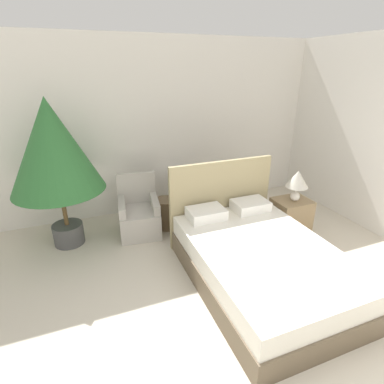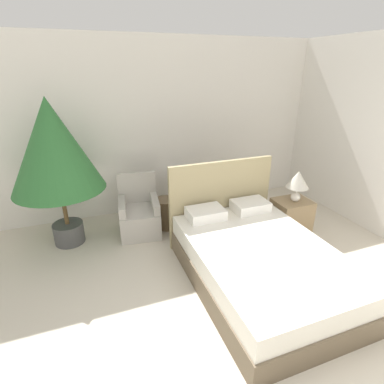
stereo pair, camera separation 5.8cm
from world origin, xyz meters
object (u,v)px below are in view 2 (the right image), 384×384
table_lamp (298,181)px  bed (257,260)px  side_table (166,213)px  nightstand (291,217)px  armchair_near_window_left (140,216)px  potted_palm (53,148)px  armchair_near_window_right (191,208)px

table_lamp → bed: bearing=-145.2°
side_table → nightstand: bearing=-26.9°
bed → table_lamp: bearing=34.8°
armchair_near_window_left → side_table: (0.43, 0.01, -0.03)m
table_lamp → potted_palm: bearing=163.4°
bed → armchair_near_window_left: 1.99m
potted_palm → table_lamp: size_ratio=4.44×
bed → table_lamp: 1.46m
table_lamp → side_table: 2.08m
bed → side_table: size_ratio=4.62×
potted_palm → nightstand: (3.22, -0.94, -1.15)m
table_lamp → armchair_near_window_right: bearing=145.9°
armchair_near_window_left → potted_palm: potted_palm is taller
armchair_near_window_left → nightstand: 2.34m
potted_palm → table_lamp: 3.42m
bed → armchair_near_window_left: bed is taller
armchair_near_window_right → nightstand: size_ratio=1.59×
armchair_near_window_right → nightstand: 1.58m
side_table → bed: bearing=-68.5°
bed → nightstand: 1.34m
armchair_near_window_left → armchair_near_window_right: bearing=7.8°
side_table → potted_palm: bearing=177.7°
armchair_near_window_right → side_table: bearing=-179.2°
armchair_near_window_right → bed: bearing=-79.9°
nightstand → table_lamp: size_ratio=1.19×
potted_palm → bed: bearing=-39.1°
armchair_near_window_left → table_lamp: (2.19, -0.90, 0.62)m
armchair_near_window_right → side_table: size_ratio=1.84×
bed → table_lamp: size_ratio=4.78×
bed → armchair_near_window_right: 1.68m
potted_palm → armchair_near_window_left: bearing=-3.9°
nightstand → side_table: size_ratio=1.16×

